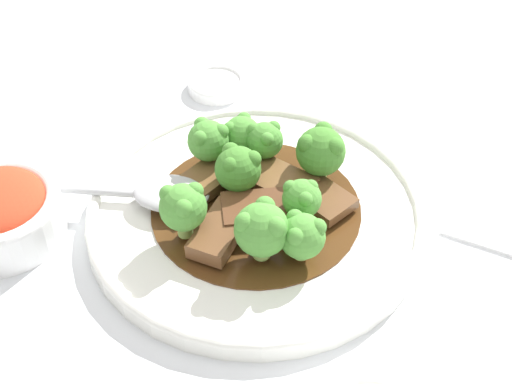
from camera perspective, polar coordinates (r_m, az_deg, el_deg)
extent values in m
plane|color=silver|center=(0.62, 0.00, -2.31)|extent=(4.00, 4.00, 0.00)
cylinder|color=white|center=(0.61, 0.00, -1.85)|extent=(0.29, 0.29, 0.01)
torus|color=white|center=(0.61, 0.00, -1.38)|extent=(0.29, 0.29, 0.01)
cylinder|color=#4C2D14|center=(0.61, 0.00, -1.33)|extent=(0.18, 0.18, 0.00)
cube|color=brown|center=(0.62, 1.49, 0.97)|extent=(0.08, 0.06, 0.01)
cube|color=brown|center=(0.57, -2.88, -3.17)|extent=(0.03, 0.06, 0.01)
cube|color=#56331E|center=(0.59, 0.54, -1.57)|extent=(0.08, 0.07, 0.02)
cube|color=brown|center=(0.62, -4.50, 0.70)|extent=(0.05, 0.07, 0.01)
cube|color=brown|center=(0.61, 5.32, -0.52)|extent=(0.06, 0.06, 0.01)
cylinder|color=#8EB756|center=(0.58, -5.70, -2.79)|extent=(0.01, 0.01, 0.02)
sphere|color=#4C8E38|center=(0.56, -5.85, -1.24)|extent=(0.04, 0.04, 0.04)
sphere|color=#4C8E38|center=(0.56, -7.03, -0.16)|extent=(0.01, 0.01, 0.01)
sphere|color=#4C8E38|center=(0.55, -5.83, -1.30)|extent=(0.01, 0.01, 0.01)
sphere|color=#4C8E38|center=(0.56, -4.93, 0.07)|extent=(0.01, 0.01, 0.01)
cylinder|color=#8EB756|center=(0.56, 0.44, -4.60)|extent=(0.01, 0.01, 0.01)
sphere|color=#4C8E38|center=(0.54, 0.46, -3.03)|extent=(0.04, 0.04, 0.04)
sphere|color=#4C8E38|center=(0.53, -0.89, -2.48)|extent=(0.02, 0.02, 0.02)
sphere|color=#4C8E38|center=(0.53, 1.56, -2.81)|extent=(0.02, 0.02, 0.02)
sphere|color=#4C8E38|center=(0.55, 0.72, -1.17)|extent=(0.02, 0.02, 0.02)
cylinder|color=#8EB756|center=(0.56, 3.64, -4.79)|extent=(0.01, 0.01, 0.01)
sphere|color=#4C8E38|center=(0.55, 3.72, -3.56)|extent=(0.04, 0.04, 0.04)
sphere|color=#4C8E38|center=(0.54, 3.20, -3.57)|extent=(0.01, 0.01, 0.01)
sphere|color=#4C8E38|center=(0.54, 4.96, -2.83)|extent=(0.01, 0.01, 0.01)
sphere|color=#4C8E38|center=(0.55, 3.13, -2.09)|extent=(0.01, 0.01, 0.01)
cylinder|color=#7FA84C|center=(0.59, 3.61, -1.92)|extent=(0.01, 0.01, 0.02)
sphere|color=#4C8E38|center=(0.57, 3.69, -0.54)|extent=(0.03, 0.03, 0.03)
sphere|color=#4C8E38|center=(0.56, 3.95, -0.57)|extent=(0.01, 0.01, 0.01)
sphere|color=#4C8E38|center=(0.57, 4.47, 0.54)|extent=(0.01, 0.01, 0.01)
sphere|color=#4C8E38|center=(0.57, 2.77, 0.35)|extent=(0.01, 0.01, 0.01)
cylinder|color=#7FA84C|center=(0.65, -1.12, 3.37)|extent=(0.01, 0.01, 0.01)
sphere|color=#4C8E38|center=(0.64, -1.14, 4.59)|extent=(0.03, 0.03, 0.03)
sphere|color=#4C8E38|center=(0.63, -0.41, 4.88)|extent=(0.01, 0.01, 0.01)
sphere|color=#4C8E38|center=(0.64, -0.96, 5.84)|extent=(0.01, 0.01, 0.01)
sphere|color=#4C8E38|center=(0.63, -2.08, 5.07)|extent=(0.01, 0.01, 0.01)
cylinder|color=#8EB756|center=(0.61, -1.42, 0.41)|extent=(0.01, 0.01, 0.01)
sphere|color=#427F2D|center=(0.60, -1.45, 1.84)|extent=(0.04, 0.04, 0.04)
sphere|color=#427F2D|center=(0.59, -0.28, 2.64)|extent=(0.02, 0.02, 0.02)
sphere|color=#427F2D|center=(0.60, -2.03, 3.29)|extent=(0.02, 0.02, 0.02)
sphere|color=#427F2D|center=(0.58, -2.10, 1.97)|extent=(0.02, 0.02, 0.02)
cylinder|color=#8EB756|center=(0.64, 0.69, 2.84)|extent=(0.01, 0.01, 0.01)
sphere|color=#4C8E38|center=(0.63, 0.70, 4.16)|extent=(0.03, 0.03, 0.03)
sphere|color=#4C8E38|center=(0.63, 1.42, 5.17)|extent=(0.01, 0.01, 0.01)
sphere|color=#4C8E38|center=(0.63, -0.17, 5.01)|extent=(0.01, 0.01, 0.01)
sphere|color=#4C8E38|center=(0.62, 0.88, 4.23)|extent=(0.01, 0.01, 0.01)
cylinder|color=#8EB756|center=(0.63, 5.07, 1.73)|extent=(0.01, 0.01, 0.01)
sphere|color=#427F2D|center=(0.62, 5.20, 3.26)|extent=(0.04, 0.04, 0.04)
sphere|color=#427F2D|center=(0.62, 5.40, 4.89)|extent=(0.02, 0.02, 0.02)
sphere|color=#427F2D|center=(0.60, 4.10, 3.87)|extent=(0.02, 0.02, 0.02)
sphere|color=#427F2D|center=(0.60, 6.29, 3.61)|extent=(0.02, 0.02, 0.02)
cylinder|color=#7FA84C|center=(0.64, -3.76, 2.68)|extent=(0.01, 0.01, 0.01)
sphere|color=#4C8E38|center=(0.63, -3.84, 4.12)|extent=(0.04, 0.04, 0.04)
sphere|color=#4C8E38|center=(0.63, -4.36, 5.40)|extent=(0.01, 0.01, 0.01)
sphere|color=#4C8E38|center=(0.61, -4.46, 4.28)|extent=(0.01, 0.01, 0.01)
sphere|color=#4C8E38|center=(0.62, -2.83, 4.86)|extent=(0.01, 0.01, 0.01)
ellipsoid|color=#B7B7BC|center=(0.61, -6.78, -0.11)|extent=(0.08, 0.06, 0.01)
cylinder|color=#B7B7BC|center=(0.64, -16.86, 0.33)|extent=(0.16, 0.05, 0.01)
cylinder|color=white|center=(0.64, -19.46, -2.90)|extent=(0.06, 0.06, 0.01)
cylinder|color=white|center=(0.63, -19.76, -1.97)|extent=(0.11, 0.11, 0.04)
cylinder|color=white|center=(0.77, -3.16, 8.50)|extent=(0.06, 0.06, 0.01)
torus|color=white|center=(0.77, -3.17, 8.81)|extent=(0.06, 0.06, 0.01)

